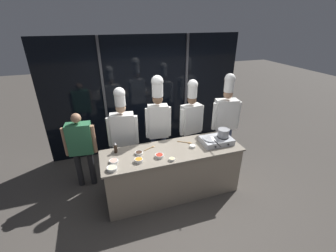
{
  "coord_description": "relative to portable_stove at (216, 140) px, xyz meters",
  "views": [
    {
      "loc": [
        -1.12,
        -3.14,
        3.0
      ],
      "look_at": [
        0.0,
        0.25,
        1.28
      ],
      "focal_mm": 24.0,
      "sensor_mm": 36.0,
      "label": 1
    }
  ],
  "objects": [
    {
      "name": "prep_bowl_carrots",
      "position": [
        -1.47,
        -0.14,
        -0.02
      ],
      "size": [
        0.14,
        0.14,
        0.06
      ],
      "color": "white",
      "rests_on": "demo_counter"
    },
    {
      "name": "serving_spoon_slotted",
      "position": [
        -1.17,
        0.21,
        -0.05
      ],
      "size": [
        0.22,
        0.12,
        0.02
      ],
      "color": "olive",
      "rests_on": "demo_counter"
    },
    {
      "name": "person_guest",
      "position": [
        -2.37,
        0.76,
        -0.07
      ],
      "size": [
        0.56,
        0.27,
        1.52
      ],
      "rotation": [
        0.0,
        0.0,
        3.03
      ],
      "color": "#232326",
      "rests_on": "ground_plane"
    },
    {
      "name": "chef_line",
      "position": [
        -0.14,
        0.84,
        0.12
      ],
      "size": [
        0.55,
        0.28,
        1.92
      ],
      "rotation": [
        0.0,
        0.0,
        3.3
      ],
      "color": "#232326",
      "rests_on": "ground_plane"
    },
    {
      "name": "stock_pot",
      "position": [
        0.13,
        0.0,
        0.14
      ],
      "size": [
        0.24,
        0.21,
        0.15
      ],
      "color": "#93969B",
      "rests_on": "portable_stove"
    },
    {
      "name": "prep_bowl_shrimp",
      "position": [
        -1.85,
        -0.03,
        -0.03
      ],
      "size": [
        0.15,
        0.15,
        0.04
      ],
      "color": "white",
      "rests_on": "demo_counter"
    },
    {
      "name": "portable_stove",
      "position": [
        0.0,
        0.0,
        0.0
      ],
      "size": [
        0.56,
        0.39,
        0.11
      ],
      "color": "#B2B5BA",
      "rests_on": "demo_counter"
    },
    {
      "name": "chef_pastry",
      "position": [
        0.62,
        0.72,
        0.15
      ],
      "size": [
        0.61,
        0.32,
        2.01
      ],
      "rotation": [
        0.0,
        0.0,
        2.97
      ],
      "color": "#2D3856",
      "rests_on": "ground_plane"
    },
    {
      "name": "frying_pan",
      "position": [
        -0.13,
        -0.0,
        0.08
      ],
      "size": [
        0.28,
        0.48,
        0.04
      ],
      "color": "#ADAFB5",
      "rests_on": "portable_stove"
    },
    {
      "name": "chef_sous",
      "position": [
        -0.89,
        0.76,
        0.26
      ],
      "size": [
        0.5,
        0.24,
        2.07
      ],
      "rotation": [
        0.0,
        0.0,
        3.02
      ],
      "color": "#2D3856",
      "rests_on": "ground_plane"
    },
    {
      "name": "prep_bowl_ginger",
      "position": [
        -0.96,
        -0.27,
        -0.03
      ],
      "size": [
        0.1,
        0.1,
        0.04
      ],
      "color": "white",
      "rests_on": "demo_counter"
    },
    {
      "name": "demo_counter",
      "position": [
        -0.85,
        0.02,
        -0.52
      ],
      "size": [
        2.46,
        0.78,
        0.93
      ],
      "color": "gray",
      "rests_on": "ground_plane"
    },
    {
      "name": "ground_plane",
      "position": [
        -0.85,
        0.02,
        -0.98
      ],
      "size": [
        24.0,
        24.0,
        0.0
      ],
      "primitive_type": "plane",
      "color": "#47423D"
    },
    {
      "name": "window_wall_back",
      "position": [
        -0.85,
        1.83,
        0.37
      ],
      "size": [
        4.55,
        0.09,
        2.7
      ],
      "color": "black",
      "rests_on": "ground_plane"
    },
    {
      "name": "chef_head",
      "position": [
        -1.59,
        0.78,
        0.11
      ],
      "size": [
        0.58,
        0.28,
        1.91
      ],
      "rotation": [
        0.0,
        0.0,
        3.02
      ],
      "color": "#2D3856",
      "rests_on": "ground_plane"
    },
    {
      "name": "prep_bowl_chili_flakes",
      "position": [
        -1.12,
        -0.12,
        -0.03
      ],
      "size": [
        0.14,
        0.14,
        0.05
      ],
      "color": "white",
      "rests_on": "demo_counter"
    },
    {
      "name": "prep_bowl_soy_glaze",
      "position": [
        -1.43,
        0.08,
        -0.03
      ],
      "size": [
        0.14,
        0.14,
        0.04
      ],
      "color": "white",
      "rests_on": "demo_counter"
    },
    {
      "name": "prep_bowl_noodles",
      "position": [
        -1.9,
        -0.23,
        -0.02
      ],
      "size": [
        0.16,
        0.16,
        0.05
      ],
      "color": "white",
      "rests_on": "demo_counter"
    },
    {
      "name": "serving_spoon_solid",
      "position": [
        -0.5,
        0.16,
        -0.05
      ],
      "size": [
        0.25,
        0.18,
        0.02
      ],
      "color": "olive",
      "rests_on": "demo_counter"
    },
    {
      "name": "prep_bowl_rice",
      "position": [
        -0.48,
        -0.0,
        -0.03
      ],
      "size": [
        0.11,
        0.11,
        0.04
      ],
      "color": "white",
      "rests_on": "demo_counter"
    },
    {
      "name": "squeeze_bottle_soy",
      "position": [
        -1.79,
        0.26,
        0.04
      ],
      "size": [
        0.06,
        0.06,
        0.2
      ],
      "color": "#332319",
      "rests_on": "demo_counter"
    }
  ]
}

